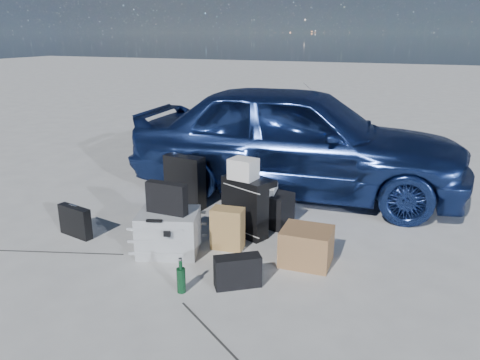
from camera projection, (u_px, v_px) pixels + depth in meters
name	position (u px, v px, depth m)	size (l,w,h in m)	color
ground	(198.00, 256.00, 4.29)	(60.00, 60.00, 0.00)	beige
car	(297.00, 139.00, 5.82)	(1.64, 4.08, 1.39)	navy
pelican_case	(169.00, 232.00, 4.33)	(0.54, 0.44, 0.39)	#A4A6AA
laptop_bag	(167.00, 198.00, 4.21)	(0.39, 0.10, 0.29)	black
briefcase	(75.00, 221.00, 4.68)	(0.40, 0.09, 0.31)	black
suitcase_left	(185.00, 182.00, 5.42)	(0.48, 0.17, 0.62)	black
suitcase_right	(245.00, 207.00, 4.68)	(0.49, 0.18, 0.59)	black
white_carton	(243.00, 169.00, 4.56)	(0.25, 0.20, 0.20)	silver
duffel_bag	(259.00, 206.00, 5.05)	(0.71, 0.30, 0.35)	black
flat_box_white	(258.00, 188.00, 4.97)	(0.37, 0.28, 0.07)	silver
flat_box_black	(260.00, 183.00, 4.93)	(0.31, 0.22, 0.07)	black
kraft_bag	(228.00, 228.00, 4.41)	(0.30, 0.18, 0.40)	olive
cardboard_box	(306.00, 246.00, 4.13)	(0.43, 0.38, 0.32)	brown
messenger_bag	(238.00, 271.00, 3.76)	(0.37, 0.14, 0.26)	black
green_bottle	(181.00, 276.00, 3.66)	(0.07, 0.07, 0.28)	black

